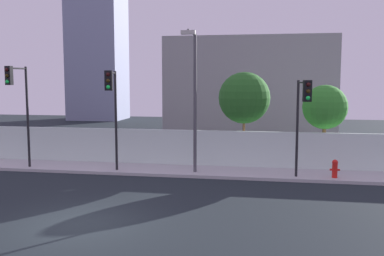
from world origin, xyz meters
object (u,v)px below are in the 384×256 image
(traffic_light_center, at_px, (18,95))
(roadside_tree_midleft, at_px, (325,107))
(street_lamp_curbside, at_px, (194,90))
(traffic_light_right, at_px, (303,107))
(roadside_tree_leftmost, at_px, (244,98))
(fire_hydrant, at_px, (335,168))
(traffic_light_left, at_px, (112,99))

(traffic_light_center, distance_m, roadside_tree_midleft, 15.35)
(traffic_light_center, distance_m, street_lamp_curbside, 8.64)
(traffic_light_right, distance_m, roadside_tree_midleft, 4.09)
(traffic_light_center, height_order, roadside_tree_leftmost, traffic_light_center)
(traffic_light_right, bearing_deg, traffic_light_center, 179.33)
(fire_hydrant, distance_m, roadside_tree_midleft, 3.99)
(traffic_light_left, relative_size, roadside_tree_midleft, 1.12)
(roadside_tree_leftmost, bearing_deg, traffic_light_center, -161.15)
(traffic_light_left, bearing_deg, traffic_light_center, 178.14)
(traffic_light_center, relative_size, roadside_tree_leftmost, 1.02)
(street_lamp_curbside, height_order, roadside_tree_midleft, street_lamp_curbside)
(traffic_light_center, relative_size, roadside_tree_midleft, 1.18)
(traffic_light_center, distance_m, roadside_tree_leftmost, 11.37)
(traffic_light_center, bearing_deg, traffic_light_right, -0.67)
(street_lamp_curbside, bearing_deg, traffic_light_left, -171.06)
(fire_hydrant, bearing_deg, traffic_light_right, -153.78)
(traffic_light_left, relative_size, roadside_tree_leftmost, 0.97)
(traffic_light_left, height_order, traffic_light_center, traffic_light_center)
(fire_hydrant, xyz_separation_m, roadside_tree_midleft, (-0.13, 3.08, 2.54))
(traffic_light_left, distance_m, traffic_light_right, 8.62)
(traffic_light_left, bearing_deg, roadside_tree_midleft, 20.93)
(fire_hydrant, bearing_deg, roadside_tree_midleft, 92.47)
(traffic_light_center, bearing_deg, traffic_light_left, -1.86)
(street_lamp_curbside, distance_m, fire_hydrant, 7.27)
(fire_hydrant, bearing_deg, traffic_light_left, -175.75)
(roadside_tree_leftmost, bearing_deg, fire_hydrant, -35.87)
(traffic_light_center, distance_m, traffic_light_right, 13.49)
(traffic_light_left, height_order, street_lamp_curbside, street_lamp_curbside)
(traffic_light_center, xyz_separation_m, street_lamp_curbside, (8.62, 0.43, 0.25))
(traffic_light_left, height_order, roadside_tree_leftmost, roadside_tree_leftmost)
(street_lamp_curbside, bearing_deg, traffic_light_center, -177.12)
(traffic_light_left, distance_m, street_lamp_curbside, 3.83)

